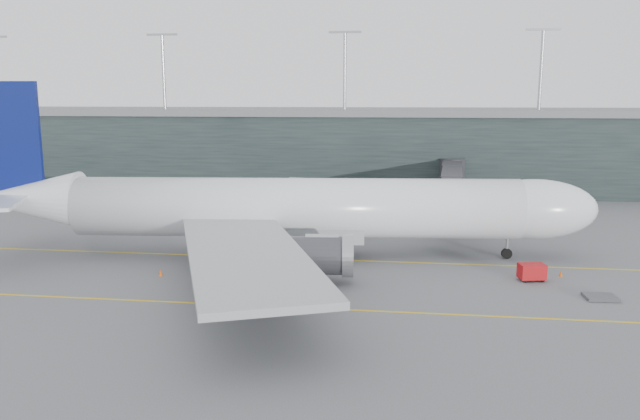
# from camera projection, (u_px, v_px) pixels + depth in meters

# --- Properties ---
(ground) EXTENTS (320.00, 320.00, 0.00)m
(ground) POSITION_uv_depth(u_px,v_px,m) (263.00, 249.00, 72.96)
(ground) COLOR #525256
(ground) RESTS_ON ground
(taxiline_a) EXTENTS (160.00, 0.25, 0.02)m
(taxiline_a) POSITION_uv_depth(u_px,v_px,m) (255.00, 257.00, 69.06)
(taxiline_a) COLOR gold
(taxiline_a) RESTS_ON ground
(taxiline_b) EXTENTS (160.00, 0.25, 0.02)m
(taxiline_b) POSITION_uv_depth(u_px,v_px,m) (211.00, 304.00, 53.45)
(taxiline_b) COLOR gold
(taxiline_b) RESTS_ON ground
(taxiline_lead_main) EXTENTS (0.25, 60.00, 0.02)m
(taxiline_lead_main) POSITION_uv_depth(u_px,v_px,m) (326.00, 217.00, 91.81)
(taxiline_lead_main) COLOR gold
(taxiline_lead_main) RESTS_ON ground
(terminal) EXTENTS (240.00, 36.00, 29.00)m
(terminal) POSITION_uv_depth(u_px,v_px,m) (325.00, 146.00, 128.16)
(terminal) COLOR black
(terminal) RESTS_ON ground
(main_aircraft) EXTENTS (68.39, 63.98, 19.17)m
(main_aircraft) POSITION_uv_depth(u_px,v_px,m) (292.00, 209.00, 68.30)
(main_aircraft) COLOR silver
(main_aircraft) RESTS_ON ground
(jet_bridge) EXTENTS (7.22, 45.94, 6.99)m
(jet_bridge) POSITION_uv_depth(u_px,v_px,m) (448.00, 180.00, 93.39)
(jet_bridge) COLOR #29282D
(jet_bridge) RESTS_ON ground
(gse_cart) EXTENTS (2.69, 2.01, 1.65)m
(gse_cart) POSITION_uv_depth(u_px,v_px,m) (532.00, 271.00, 60.03)
(gse_cart) COLOR #A30B0F
(gse_cart) RESTS_ON ground
(baggage_dolly) EXTENTS (2.81, 2.31, 0.27)m
(baggage_dolly) POSITION_uv_depth(u_px,v_px,m) (600.00, 297.00, 54.73)
(baggage_dolly) COLOR #3E3E43
(baggage_dolly) RESTS_ON ground
(uld_a) EXTENTS (2.44, 2.16, 1.87)m
(uld_a) POSITION_uv_depth(u_px,v_px,m) (252.00, 224.00, 81.96)
(uld_a) COLOR #39393E
(uld_a) RESTS_ON ground
(uld_b) EXTENTS (2.67, 2.43, 1.98)m
(uld_b) POSITION_uv_depth(u_px,v_px,m) (258.00, 219.00, 85.53)
(uld_b) COLOR #39393E
(uld_b) RESTS_ON ground
(uld_c) EXTENTS (2.67, 2.39, 2.02)m
(uld_c) POSITION_uv_depth(u_px,v_px,m) (280.00, 220.00, 84.18)
(uld_c) COLOR #39393E
(uld_c) RESTS_ON ground
(cone_nose) EXTENTS (0.38, 0.38, 0.61)m
(cone_nose) POSITION_uv_depth(u_px,v_px,m) (561.00, 273.00, 61.56)
(cone_nose) COLOR #CD4F0B
(cone_nose) RESTS_ON ground
(cone_wing_stbd) EXTENTS (0.45, 0.45, 0.71)m
(cone_wing_stbd) POSITION_uv_depth(u_px,v_px,m) (300.00, 307.00, 51.66)
(cone_wing_stbd) COLOR orange
(cone_wing_stbd) RESTS_ON ground
(cone_wing_port) EXTENTS (0.44, 0.44, 0.71)m
(cone_wing_port) POSITION_uv_depth(u_px,v_px,m) (357.00, 229.00, 81.80)
(cone_wing_port) COLOR #FF630E
(cone_wing_port) RESTS_ON ground
(cone_tail) EXTENTS (0.43, 0.43, 0.69)m
(cone_tail) POSITION_uv_depth(u_px,v_px,m) (161.00, 273.00, 61.71)
(cone_tail) COLOR #D74C0B
(cone_tail) RESTS_ON ground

